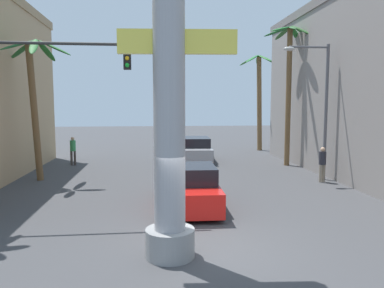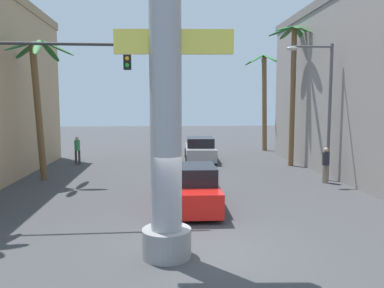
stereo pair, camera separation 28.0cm
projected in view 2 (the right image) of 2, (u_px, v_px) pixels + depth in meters
The scene contains 11 objects.
ground_plane at pixel (181, 176), 19.68m from camera, with size 92.87×92.87×0.00m, color #424244.
neon_sign_pole at pixel (166, 63), 8.72m from camera, with size 3.14×1.21×10.19m.
street_lamp at pixel (323, 98), 18.10m from camera, with size 2.30×0.28×6.63m.
traffic_light_mast at pixel (30, 92), 12.04m from camera, with size 5.97×0.32×5.76m.
car_lead at pixel (190, 187), 13.70m from camera, with size 2.14×4.80×1.56m.
car_far at pixel (200, 150), 24.99m from camera, with size 2.20×4.81×1.56m.
palm_tree_mid_left at pixel (39, 90), 17.97m from camera, with size 3.23×3.29×6.83m.
palm_tree_far_right at pixel (264, 93), 30.26m from camera, with size 3.09×3.28×7.75m.
palm_tree_mid_right at pixel (293, 73), 22.37m from camera, with size 3.09×3.25×8.44m.
pedestrian_mid_right at pixel (326, 162), 17.83m from camera, with size 0.44×0.44×1.70m.
pedestrian_far_left at pixel (77, 148), 23.19m from camera, with size 0.39×0.39×1.76m.
Camera 2 is at (-1.07, -9.37, 3.72)m, focal length 35.00 mm.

